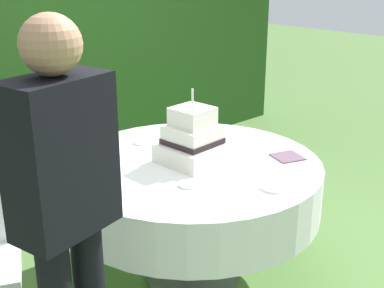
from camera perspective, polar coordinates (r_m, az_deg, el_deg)
ground_plane at (r=3.11m, az=0.04°, el=-14.46°), size 20.00×20.00×0.00m
foliage_hedge at (r=4.39m, az=-20.00°, el=13.63°), size 5.74×0.63×2.72m
cake_table at (r=2.82m, az=0.05°, el=-4.51°), size 1.38×1.38×0.73m
wedding_cake at (r=2.73m, az=-0.05°, el=0.43°), size 0.33×0.34×0.40m
serving_plate_near at (r=2.47m, az=-0.31°, el=-4.51°), size 0.10×0.10×0.01m
serving_plate_far at (r=3.04m, az=-5.54°, el=0.16°), size 0.10×0.10×0.01m
serving_plate_left at (r=2.95m, az=-9.96°, el=-0.68°), size 0.10×0.10×0.01m
serving_plate_right at (r=2.47m, az=9.00°, el=-4.77°), size 0.13×0.13×0.01m
napkin_stack at (r=2.86m, az=10.52°, el=-1.40°), size 0.19×0.19×0.01m
standing_person at (r=1.86m, az=-13.78°, el=-7.04°), size 0.39×0.27×1.60m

